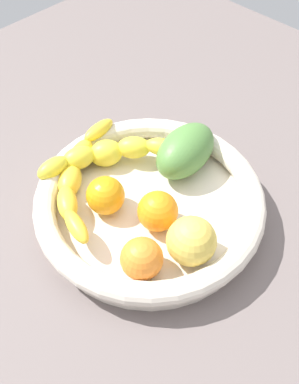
# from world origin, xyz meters

# --- Properties ---
(kitchen_counter) EXTENTS (1.20, 1.20, 0.03)m
(kitchen_counter) POSITION_xyz_m (0.00, 0.00, 0.01)
(kitchen_counter) COLOR #6A5E5B
(kitchen_counter) RESTS_ON ground
(fruit_bowl) EXTENTS (0.33, 0.33, 0.05)m
(fruit_bowl) POSITION_xyz_m (0.00, 0.00, 0.06)
(fruit_bowl) COLOR beige
(fruit_bowl) RESTS_ON kitchen_counter
(banana_draped_left) EXTENTS (0.19, 0.16, 0.05)m
(banana_draped_left) POSITION_xyz_m (0.05, -0.10, 0.08)
(banana_draped_left) COLOR yellow
(banana_draped_left) RESTS_ON fruit_bowl
(banana_draped_right) EXTENTS (0.19, 0.13, 0.05)m
(banana_draped_right) POSITION_xyz_m (-0.01, -0.10, 0.08)
(banana_draped_right) COLOR yellow
(banana_draped_right) RESTS_ON fruit_bowl
(orange_front) EXTENTS (0.06, 0.06, 0.06)m
(orange_front) POSITION_xyz_m (0.02, 0.03, 0.08)
(orange_front) COLOR orange
(orange_front) RESTS_ON fruit_bowl
(orange_mid_left) EXTENTS (0.05, 0.05, 0.05)m
(orange_mid_left) POSITION_xyz_m (0.08, 0.07, 0.08)
(orange_mid_left) COLOR orange
(orange_mid_left) RESTS_ON fruit_bowl
(orange_mid_right) EXTENTS (0.05, 0.05, 0.05)m
(orange_mid_right) POSITION_xyz_m (0.05, -0.04, 0.08)
(orange_mid_right) COLOR orange
(orange_mid_right) RESTS_ON fruit_bowl
(mango_green) EXTENTS (0.12, 0.08, 0.07)m
(mango_green) POSITION_xyz_m (-0.09, -0.02, 0.09)
(mango_green) COLOR #52853E
(mango_green) RESTS_ON fruit_bowl
(apple_yellow) EXTENTS (0.06, 0.06, 0.06)m
(apple_yellow) POSITION_xyz_m (0.02, 0.10, 0.08)
(apple_yellow) COLOR #E5C34E
(apple_yellow) RESTS_ON fruit_bowl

